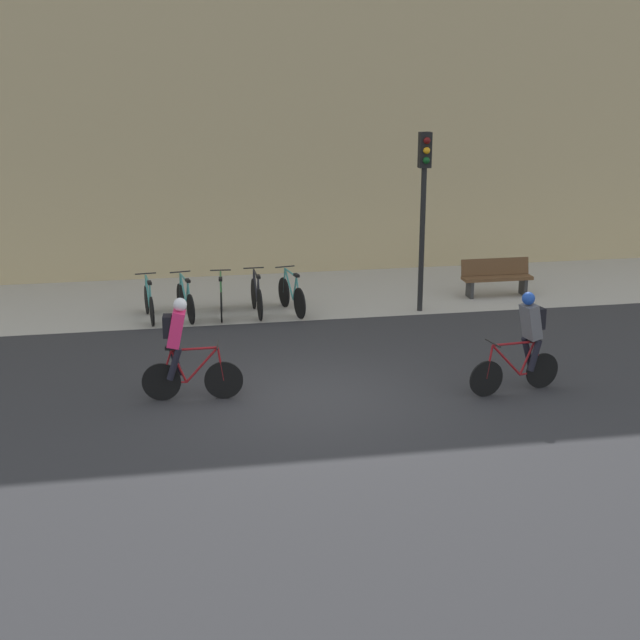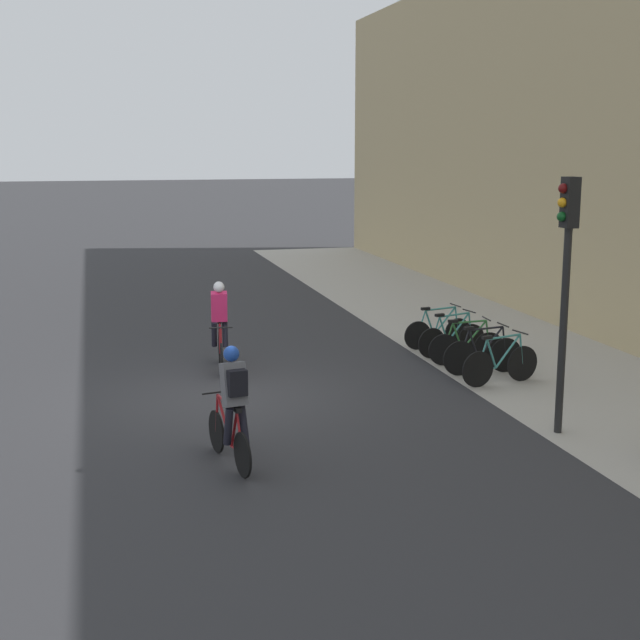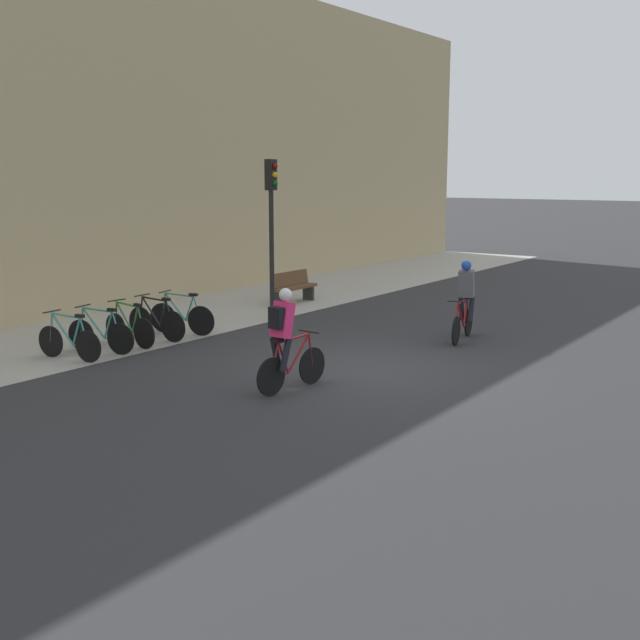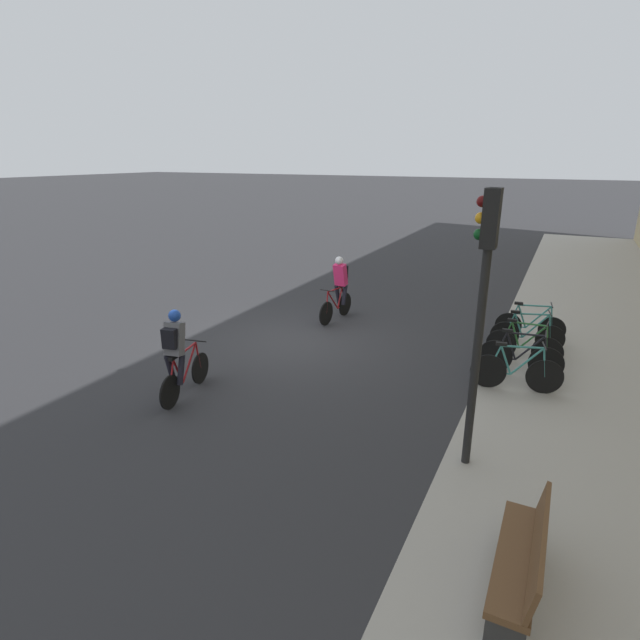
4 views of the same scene
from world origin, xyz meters
The scene contains 12 objects.
ground centered at (0.00, 0.00, 0.00)m, with size 200.00×200.00×0.00m, color #2B2B2D.
kerb_strip centered at (0.00, 6.75, 0.00)m, with size 44.00×4.50×0.01m, color #A39E93.
building_facade centered at (0.00, 9.30, 4.76)m, with size 44.00×0.60×9.52m, color tan.
cyclist_pink centered at (-2.13, 0.27, 0.95)m, with size 1.68×0.48×1.77m.
cyclist_grey centered at (3.65, -0.36, 0.95)m, with size 1.72×0.56×1.75m.
parked_bike_0 centered at (-2.67, 5.20, 0.39)m, with size 0.46×1.64×0.95m.
parked_bike_1 centered at (-1.88, 5.20, 0.39)m, with size 0.48×1.63×0.96m.
parked_bike_2 centered at (-1.10, 5.20, 0.39)m, with size 0.46×1.62×0.96m.
parked_bike_3 centered at (-0.31, 5.20, 0.41)m, with size 0.46×1.68×0.98m.
parked_bike_4 centered at (0.47, 5.20, 0.41)m, with size 0.50×1.69×0.98m.
traffic_light_pole centered at (3.35, 4.81, 2.74)m, with size 0.26×0.30×3.98m.
bench centered at (5.52, 5.77, 0.47)m, with size 1.69×0.44×0.89m.
Camera 3 is at (-12.58, -7.65, 3.63)m, focal length 45.00 mm.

